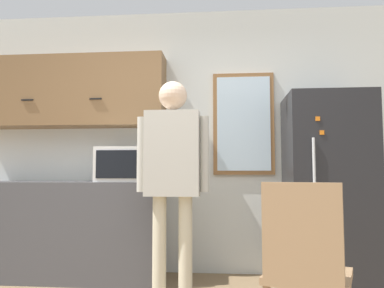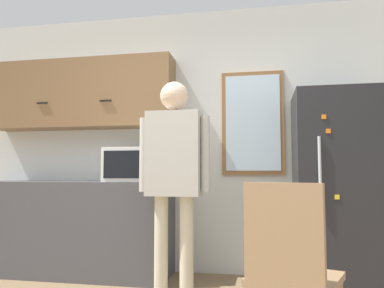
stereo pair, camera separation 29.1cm
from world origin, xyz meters
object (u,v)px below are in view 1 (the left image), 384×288
object	(u,v)px
refrigerator	(328,189)
chair	(306,265)
microwave	(127,165)
person	(173,164)

from	to	relation	value
refrigerator	chair	xyz separation A→B (m)	(-0.52, -1.46, -0.33)
microwave	chair	distance (m)	2.03
person	chair	size ratio (longest dim) A/B	1.83
person	chair	distance (m)	1.37
microwave	chair	bearing A→B (deg)	-46.91
microwave	refrigerator	size ratio (longest dim) A/B	0.31
person	refrigerator	size ratio (longest dim) A/B	1.02
microwave	refrigerator	xyz separation A→B (m)	(1.85, 0.03, -0.22)
person	microwave	bearing A→B (deg)	136.25
microwave	person	xyz separation A→B (m)	(0.50, -0.49, -0.01)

